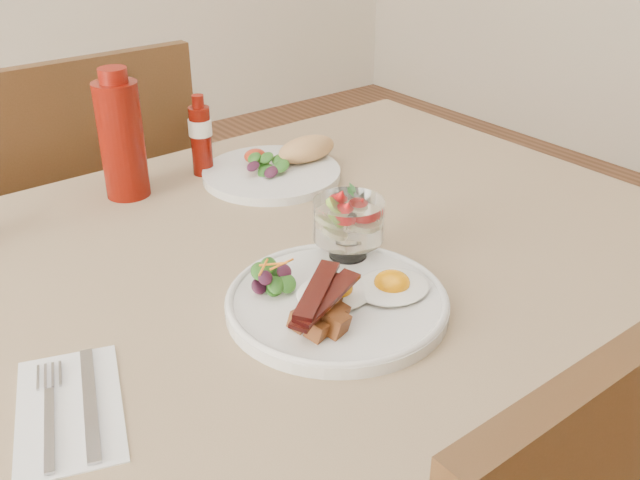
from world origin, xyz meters
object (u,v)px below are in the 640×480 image
at_px(table, 255,312).
at_px(chair_far, 92,231).
at_px(main_plate, 337,303).
at_px(second_plate, 280,166).
at_px(fruit_cup, 348,220).
at_px(hot_sauce_bottle, 201,136).
at_px(ketchup_bottle, 121,138).

relative_size(table, chair_far, 1.43).
distance_m(main_plate, second_plate, 0.44).
distance_m(table, main_plate, 0.20).
bearing_deg(second_plate, chair_far, 115.24).
height_order(table, fruit_cup, fruit_cup).
distance_m(table, second_plate, 0.32).
xyz_separation_m(fruit_cup, hot_sauce_bottle, (0.01, 0.41, -0.00)).
xyz_separation_m(table, main_plate, (0.02, -0.17, 0.10)).
height_order(fruit_cup, ketchup_bottle, ketchup_bottle).
bearing_deg(second_plate, ketchup_bottle, 160.41).
xyz_separation_m(main_plate, hot_sauce_bottle, (0.09, 0.48, 0.06)).
height_order(fruit_cup, second_plate, fruit_cup).
xyz_separation_m(main_plate, fruit_cup, (0.08, 0.07, 0.06)).
bearing_deg(table, hot_sauce_bottle, 71.92).
relative_size(table, fruit_cup, 13.61).
distance_m(ketchup_bottle, hot_sauce_bottle, 0.15).
distance_m(chair_far, hot_sauce_bottle, 0.47).
bearing_deg(chair_far, ketchup_bottle, -96.78).
xyz_separation_m(second_plate, ketchup_bottle, (-0.25, 0.09, 0.08)).
relative_size(chair_far, main_plate, 3.32).
height_order(table, second_plate, second_plate).
distance_m(second_plate, ketchup_bottle, 0.28).
height_order(fruit_cup, hot_sauce_bottle, hot_sauce_bottle).
bearing_deg(hot_sauce_bottle, second_plate, -40.94).
relative_size(chair_far, hot_sauce_bottle, 6.46).
bearing_deg(hot_sauce_bottle, chair_far, 106.44).
distance_m(table, ketchup_bottle, 0.37).
height_order(main_plate, fruit_cup, fruit_cup).
xyz_separation_m(table, second_plate, (0.21, 0.22, 0.11)).
bearing_deg(main_plate, hot_sauce_bottle, 79.86).
bearing_deg(fruit_cup, chair_far, 97.23).
xyz_separation_m(fruit_cup, ketchup_bottle, (-0.14, 0.41, 0.03)).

